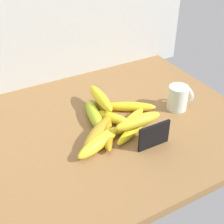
% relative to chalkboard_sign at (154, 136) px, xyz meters
% --- Properties ---
extents(counter_top, '(1.10, 0.76, 0.03)m').
position_rel_chalkboard_sign_xyz_m(counter_top, '(-0.14, 0.17, -0.05)').
color(counter_top, olive).
rests_on(counter_top, ground).
extents(back_wall, '(1.30, 0.02, 0.70)m').
position_rel_chalkboard_sign_xyz_m(back_wall, '(-0.14, 0.56, 0.28)').
color(back_wall, '#BDC0BE').
rests_on(back_wall, ground).
extents(chalkboard_sign, '(0.11, 0.02, 0.08)m').
position_rel_chalkboard_sign_xyz_m(chalkboard_sign, '(0.00, 0.00, 0.00)').
color(chalkboard_sign, black).
rests_on(chalkboard_sign, counter_top).
extents(coffee_mug, '(0.09, 0.07, 0.09)m').
position_rel_chalkboard_sign_xyz_m(coffee_mug, '(0.20, 0.13, 0.01)').
color(coffee_mug, silver).
rests_on(coffee_mug, counter_top).
extents(banana_0, '(0.12, 0.20, 0.04)m').
position_rel_chalkboard_sign_xyz_m(banana_0, '(-0.10, 0.12, -0.02)').
color(banana_0, '#AD7E16').
rests_on(banana_0, counter_top).
extents(banana_1, '(0.11, 0.15, 0.04)m').
position_rel_chalkboard_sign_xyz_m(banana_1, '(-0.05, 0.17, -0.02)').
color(banana_1, yellow).
rests_on(banana_1, counter_top).
extents(banana_2, '(0.18, 0.13, 0.04)m').
position_rel_chalkboard_sign_xyz_m(banana_2, '(0.04, 0.20, -0.02)').
color(banana_2, yellow).
rests_on(banana_2, counter_top).
extents(banana_3, '(0.05, 0.17, 0.03)m').
position_rel_chalkboard_sign_xyz_m(banana_3, '(-0.05, 0.24, -0.02)').
color(banana_3, '#B2831A').
rests_on(banana_3, counter_top).
extents(banana_4, '(0.18, 0.11, 0.03)m').
position_rel_chalkboard_sign_xyz_m(banana_4, '(-0.02, 0.08, -0.02)').
color(banana_4, yellow).
rests_on(banana_4, counter_top).
extents(banana_5, '(0.19, 0.11, 0.04)m').
position_rel_chalkboard_sign_xyz_m(banana_5, '(-0.15, 0.07, -0.02)').
color(banana_5, yellow).
rests_on(banana_5, counter_top).
extents(banana_6, '(0.08, 0.19, 0.04)m').
position_rel_chalkboard_sign_xyz_m(banana_6, '(-0.10, 0.21, -0.02)').
color(banana_6, '#AAC227').
rests_on(banana_6, counter_top).
extents(banana_7, '(0.16, 0.11, 0.03)m').
position_rel_chalkboard_sign_xyz_m(banana_7, '(-0.00, 0.13, -0.02)').
color(banana_7, yellow).
rests_on(banana_7, counter_top).
extents(banana_8, '(0.18, 0.15, 0.04)m').
position_rel_chalkboard_sign_xyz_m(banana_8, '(-0.14, 0.12, -0.02)').
color(banana_8, '#B48921').
rests_on(banana_8, counter_top).
extents(banana_9, '(0.05, 0.18, 0.04)m').
position_rel_chalkboard_sign_xyz_m(banana_9, '(-0.05, 0.25, 0.02)').
color(banana_9, yellow).
rests_on(banana_9, banana_3).
extents(banana_10, '(0.17, 0.04, 0.04)m').
position_rel_chalkboard_sign_xyz_m(banana_10, '(-0.01, 0.07, 0.01)').
color(banana_10, yellow).
rests_on(banana_10, banana_4).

